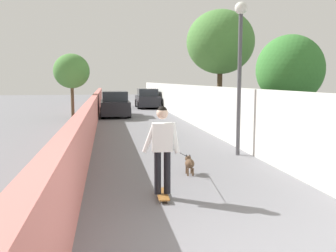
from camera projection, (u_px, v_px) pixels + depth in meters
name	position (u px, v px, depth m)	size (l,w,h in m)	color
ground_plane	(146.00, 126.00, 18.19)	(80.00, 80.00, 0.00)	slate
wall_left	(92.00, 116.00, 15.74)	(48.00, 0.30, 1.40)	#CC726B
fence_right	(207.00, 108.00, 16.52)	(48.00, 0.30, 1.96)	silver
tree_left_near	(72.00, 71.00, 22.12)	(2.13, 2.13, 3.79)	brown
tree_right_mid	(220.00, 42.00, 17.28)	(3.16, 3.16, 5.46)	#473523
tree_right_far	(290.00, 70.00, 12.17)	(2.20, 2.20, 3.70)	#473523
lamp_post	(240.00, 52.00, 10.75)	(0.36, 0.36, 4.45)	#4C4C51
skateboard	(162.00, 194.00, 7.07)	(0.81, 0.24, 0.08)	brown
person_skateboarder	(162.00, 143.00, 6.95)	(0.24, 0.71, 1.66)	black
dog	(189.00, 163.00, 8.80)	(1.93, 1.02, 1.06)	brown
car_near	(115.00, 105.00, 22.92)	(4.01, 1.80, 1.54)	black
car_far	(147.00, 99.00, 29.88)	(3.84, 1.80, 1.54)	black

